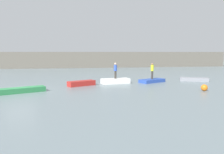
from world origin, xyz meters
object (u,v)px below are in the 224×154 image
rowboat_red (81,83)px  person_hiviz_shirt (152,70)px  rowboat_green (22,90)px  rowboat_grey (194,79)px  person_blue_shirt (115,70)px  mooring_buoy (204,88)px  rowboat_white (115,81)px  rowboat_blue (152,81)px

rowboat_red → person_hiviz_shirt: size_ratio=1.54×
rowboat_green → rowboat_grey: (18.03, 4.54, -0.01)m
person_blue_shirt → rowboat_red: bearing=-164.6°
person_hiviz_shirt → mooring_buoy: size_ratio=3.15×
person_hiviz_shirt → rowboat_grey: bearing=1.9°
rowboat_green → rowboat_white: (8.64, 4.07, 0.06)m
rowboat_green → rowboat_blue: 13.58m
rowboat_red → person_blue_shirt: 3.98m
rowboat_red → rowboat_white: (3.65, 1.00, 0.02)m
rowboat_white → rowboat_blue: rowboat_white is taller
rowboat_green → rowboat_blue: bearing=-4.9°
rowboat_blue → rowboat_grey: rowboat_grey is taller
rowboat_white → rowboat_blue: size_ratio=1.00×
rowboat_red → rowboat_white: 3.78m
person_blue_shirt → person_hiviz_shirt: person_blue_shirt is taller
rowboat_grey → mooring_buoy: mooring_buoy is taller
rowboat_green → mooring_buoy: size_ratio=6.38×
rowboat_white → person_hiviz_shirt: 4.36m
rowboat_blue → person_hiviz_shirt: bearing=0.0°
rowboat_green → person_hiviz_shirt: 13.62m
rowboat_blue → rowboat_red: bearing=162.7°
rowboat_grey → mooring_buoy: (-2.69, -6.41, 0.08)m
rowboat_red → rowboat_blue: bearing=-17.1°
rowboat_green → mooring_buoy: 15.45m
rowboat_red → person_hiviz_shirt: bearing=-17.1°
rowboat_blue → mooring_buoy: mooring_buoy is taller
rowboat_red → person_hiviz_shirt: (7.86, 1.29, 1.11)m
rowboat_green → person_hiviz_shirt: person_hiviz_shirt is taller
rowboat_red → rowboat_blue: (7.86, 1.29, -0.07)m
person_hiviz_shirt → rowboat_green: bearing=-161.3°
rowboat_white → mooring_buoy: (6.70, -5.95, 0.01)m
rowboat_grey → rowboat_green: bearing=-141.9°
person_blue_shirt → person_hiviz_shirt: size_ratio=0.94×
rowboat_blue → rowboat_green: bearing=172.1°
mooring_buoy → rowboat_green: bearing=173.0°
person_blue_shirt → mooring_buoy: bearing=-41.6°
mooring_buoy → rowboat_white: bearing=138.4°
rowboat_white → rowboat_grey: size_ratio=0.96×
rowboat_red → mooring_buoy: bearing=-52.0°
person_blue_shirt → rowboat_white: bearing=-90.0°
person_blue_shirt → mooring_buoy: size_ratio=2.97×
rowboat_green → rowboat_white: size_ratio=1.21×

